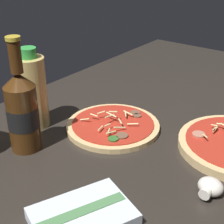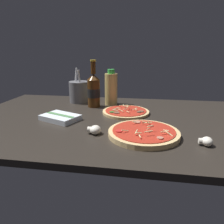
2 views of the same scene
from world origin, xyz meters
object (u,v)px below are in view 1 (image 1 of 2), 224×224
object	(u,v)px
mushroom_left	(210,187)
dish_towel	(83,217)
beer_bottle	(22,111)
pizza_far	(113,126)
oil_bottle	(32,91)

from	to	relation	value
mushroom_left	dish_towel	distance (cm)	24.71
mushroom_left	dish_towel	world-z (taller)	mushroom_left
beer_bottle	mushroom_left	world-z (taller)	beer_bottle
beer_bottle	dish_towel	world-z (taller)	beer_bottle
pizza_far	dish_towel	distance (cm)	33.12
mushroom_left	oil_bottle	bearing A→B (deg)	91.68
pizza_far	oil_bottle	xyz separation A→B (cm)	(-10.57, 17.58, 8.72)
pizza_far	beer_bottle	distance (cm)	23.84
beer_bottle	mushroom_left	size ratio (longest dim) A/B	5.05
oil_bottle	dish_towel	world-z (taller)	oil_bottle
pizza_far	dish_towel	xyz separation A→B (cm)	(-29.20, -15.61, 0.41)
pizza_far	mushroom_left	size ratio (longest dim) A/B	4.59
beer_bottle	oil_bottle	world-z (taller)	beer_bottle
pizza_far	mushroom_left	distance (cm)	31.46
beer_bottle	dish_towel	bearing A→B (deg)	-110.47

